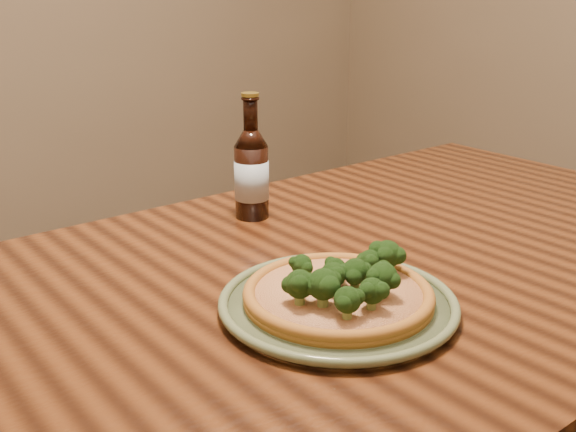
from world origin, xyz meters
TOP-DOWN VIEW (x-y plane):
  - table at (0.00, 0.10)m, footprint 1.60×0.90m
  - plate at (-0.15, -0.01)m, footprint 0.33×0.33m
  - pizza at (-0.15, -0.01)m, footprint 0.27×0.27m
  - beer_bottle at (-0.01, 0.38)m, footprint 0.07×0.07m

SIDE VIEW (x-z plane):
  - table at x=0.00m, z-range 0.28..1.03m
  - plate at x=-0.15m, z-range 0.75..0.77m
  - pizza at x=-0.15m, z-range 0.74..0.81m
  - beer_bottle at x=-0.01m, z-range 0.72..0.96m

